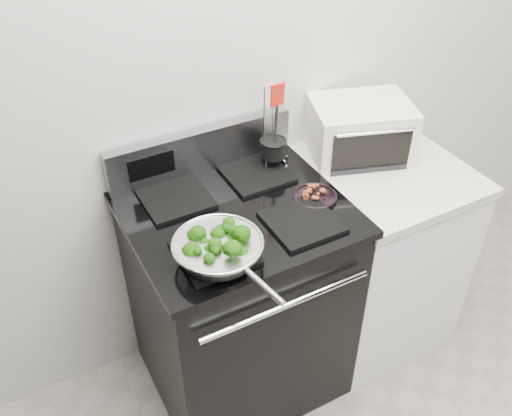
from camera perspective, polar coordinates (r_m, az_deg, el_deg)
back_wall at (r=2.24m, az=0.90°, el=14.91°), size 4.00×0.02×2.70m
gas_range at (r=2.38m, az=-1.70°, el=-9.03°), size 0.79×0.69×1.13m
counter at (r=2.68m, az=11.53°, el=-4.18°), size 0.62×0.68×0.92m
skillet at (r=1.84m, az=-3.77°, el=-4.10°), size 0.30×0.47×0.06m
broccoli_pile at (r=1.83m, az=-3.85°, el=-3.64°), size 0.23×0.23×0.08m
bacon_plate at (r=2.12m, az=5.93°, el=1.36°), size 0.16×0.16×0.04m
utensil_holder at (r=2.26m, az=1.73°, el=5.57°), size 0.12×0.12×0.37m
toaster_oven at (r=2.42m, az=10.36°, el=7.75°), size 0.47×0.41×0.23m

